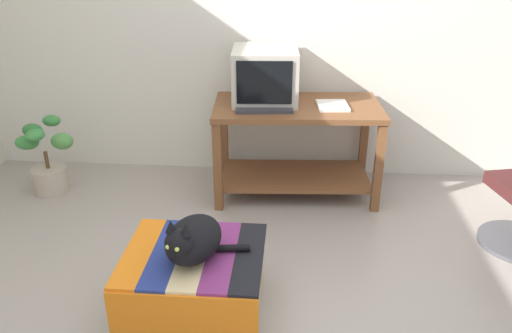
{
  "coord_description": "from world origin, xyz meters",
  "views": [
    {
      "loc": [
        0.21,
        -1.94,
        1.84
      ],
      "look_at": [
        -0.01,
        0.85,
        0.55
      ],
      "focal_mm": 35.42,
      "sensor_mm": 36.0,
      "label": 1
    }
  ],
  "objects_px": {
    "desk": "(296,134)",
    "potted_plant": "(47,161)",
    "ottoman_with_blanket": "(195,282)",
    "keyboard": "(264,109)",
    "tv_monitor": "(265,76)",
    "cat": "(192,240)",
    "book": "(333,106)"
  },
  "relations": [
    {
      "from": "desk",
      "to": "potted_plant",
      "type": "relative_size",
      "value": 2.19
    },
    {
      "from": "ottoman_with_blanket",
      "to": "tv_monitor",
      "type": "bearing_deg",
      "value": 79.99
    },
    {
      "from": "desk",
      "to": "book",
      "type": "xyz_separation_m",
      "value": [
        0.25,
        -0.03,
        0.24
      ]
    },
    {
      "from": "potted_plant",
      "to": "cat",
      "type": "bearing_deg",
      "value": -43.6
    },
    {
      "from": "tv_monitor",
      "to": "cat",
      "type": "xyz_separation_m",
      "value": [
        -0.26,
        -1.57,
        -0.42
      ]
    },
    {
      "from": "tv_monitor",
      "to": "cat",
      "type": "relative_size",
      "value": 1.19
    },
    {
      "from": "book",
      "to": "potted_plant",
      "type": "height_order",
      "value": "book"
    },
    {
      "from": "desk",
      "to": "ottoman_with_blanket",
      "type": "distance_m",
      "value": 1.55
    },
    {
      "from": "ottoman_with_blanket",
      "to": "cat",
      "type": "relative_size",
      "value": 1.58
    },
    {
      "from": "desk",
      "to": "cat",
      "type": "height_order",
      "value": "desk"
    },
    {
      "from": "ottoman_with_blanket",
      "to": "desk",
      "type": "bearing_deg",
      "value": 70.31
    },
    {
      "from": "desk",
      "to": "keyboard",
      "type": "distance_m",
      "value": 0.37
    },
    {
      "from": "desk",
      "to": "ottoman_with_blanket",
      "type": "xyz_separation_m",
      "value": [
        -0.51,
        -1.43,
        -0.3
      ]
    },
    {
      "from": "keyboard",
      "to": "book",
      "type": "xyz_separation_m",
      "value": [
        0.48,
        0.13,
        -0.0
      ]
    },
    {
      "from": "potted_plant",
      "to": "book",
      "type": "bearing_deg",
      "value": 2.98
    },
    {
      "from": "keyboard",
      "to": "ottoman_with_blanket",
      "type": "distance_m",
      "value": 1.41
    },
    {
      "from": "keyboard",
      "to": "potted_plant",
      "type": "xyz_separation_m",
      "value": [
        -1.67,
        0.02,
        -0.47
      ]
    },
    {
      "from": "keyboard",
      "to": "potted_plant",
      "type": "distance_m",
      "value": 1.74
    },
    {
      "from": "book",
      "to": "potted_plant",
      "type": "relative_size",
      "value": 0.43
    },
    {
      "from": "book",
      "to": "cat",
      "type": "relative_size",
      "value": 0.55
    },
    {
      "from": "keyboard",
      "to": "ottoman_with_blanket",
      "type": "xyz_separation_m",
      "value": [
        -0.28,
        -1.27,
        -0.54
      ]
    },
    {
      "from": "desk",
      "to": "potted_plant",
      "type": "distance_m",
      "value": 1.92
    },
    {
      "from": "ottoman_with_blanket",
      "to": "cat",
      "type": "bearing_deg",
      "value": -78.09
    },
    {
      "from": "potted_plant",
      "to": "desk",
      "type": "bearing_deg",
      "value": 4.4
    },
    {
      "from": "tv_monitor",
      "to": "book",
      "type": "relative_size",
      "value": 2.16
    },
    {
      "from": "ottoman_with_blanket",
      "to": "potted_plant",
      "type": "relative_size",
      "value": 1.24
    },
    {
      "from": "tv_monitor",
      "to": "potted_plant",
      "type": "distance_m",
      "value": 1.8
    },
    {
      "from": "tv_monitor",
      "to": "book",
      "type": "distance_m",
      "value": 0.54
    },
    {
      "from": "ottoman_with_blanket",
      "to": "keyboard",
      "type": "bearing_deg",
      "value": 77.51
    },
    {
      "from": "potted_plant",
      "to": "ottoman_with_blanket",
      "type": "bearing_deg",
      "value": -42.73
    },
    {
      "from": "tv_monitor",
      "to": "book",
      "type": "height_order",
      "value": "tv_monitor"
    },
    {
      "from": "cat",
      "to": "potted_plant",
      "type": "xyz_separation_m",
      "value": [
        -1.4,
        1.34,
        -0.23
      ]
    }
  ]
}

